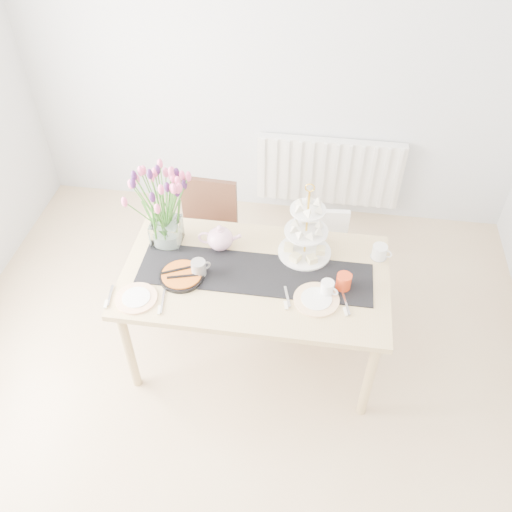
# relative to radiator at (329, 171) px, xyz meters

# --- Properties ---
(room_shell) EXTENTS (4.50, 4.50, 4.50)m
(room_shell) POSITION_rel_radiator_xyz_m (-0.50, -2.19, 0.85)
(room_shell) COLOR tan
(room_shell) RESTS_ON ground
(radiator) EXTENTS (1.20, 0.08, 0.60)m
(radiator) POSITION_rel_radiator_xyz_m (0.00, 0.00, 0.00)
(radiator) COLOR white
(radiator) RESTS_ON room_shell
(dining_table) EXTENTS (1.60, 0.90, 0.75)m
(dining_table) POSITION_rel_radiator_xyz_m (-0.40, -1.56, 0.22)
(dining_table) COLOR tan
(dining_table) RESTS_ON ground
(chair_brown) EXTENTS (0.43, 0.43, 0.83)m
(chair_brown) POSITION_rel_radiator_xyz_m (-0.85, -0.88, 0.03)
(chair_brown) COLOR #392014
(chair_brown) RESTS_ON ground
(chair_white) EXTENTS (0.43, 0.43, 0.76)m
(chair_white) POSITION_rel_radiator_xyz_m (-0.02, -1.02, -0.01)
(chair_white) COLOR white
(chair_white) RESTS_ON ground
(table_runner) EXTENTS (1.40, 0.35, 0.01)m
(table_runner) POSITION_rel_radiator_xyz_m (-0.40, -1.56, 0.30)
(table_runner) COLOR black
(table_runner) RESTS_ON dining_table
(tulip_vase) EXTENTS (0.64, 0.64, 0.55)m
(tulip_vase) POSITION_rel_radiator_xyz_m (-0.99, -1.36, 0.65)
(tulip_vase) COLOR silver
(tulip_vase) RESTS_ON dining_table
(cake_stand) EXTENTS (0.33, 0.33, 0.48)m
(cake_stand) POSITION_rel_radiator_xyz_m (-0.12, -1.34, 0.44)
(cake_stand) COLOR gold
(cake_stand) RESTS_ON dining_table
(teapot) EXTENTS (0.27, 0.23, 0.17)m
(teapot) POSITION_rel_radiator_xyz_m (-0.64, -1.37, 0.38)
(teapot) COLOR silver
(teapot) RESTS_ON dining_table
(cream_jug) EXTENTS (0.12, 0.12, 0.09)m
(cream_jug) POSITION_rel_radiator_xyz_m (0.34, -1.31, 0.35)
(cream_jug) COLOR silver
(cream_jug) RESTS_ON dining_table
(tart_tin) EXTENTS (0.27, 0.27, 0.03)m
(tart_tin) POSITION_rel_radiator_xyz_m (-0.82, -1.65, 0.32)
(tart_tin) COLOR black
(tart_tin) RESTS_ON dining_table
(mug_grey) EXTENTS (0.12, 0.12, 0.10)m
(mug_grey) POSITION_rel_radiator_xyz_m (-0.73, -1.61, 0.35)
(mug_grey) COLOR gray
(mug_grey) RESTS_ON dining_table
(mug_white) EXTENTS (0.11, 0.11, 0.09)m
(mug_white) POSITION_rel_radiator_xyz_m (0.03, -1.66, 0.35)
(mug_white) COLOR white
(mug_white) RESTS_ON dining_table
(mug_orange) EXTENTS (0.12, 0.12, 0.10)m
(mug_orange) POSITION_rel_radiator_xyz_m (0.13, -1.60, 0.35)
(mug_orange) COLOR red
(mug_orange) RESTS_ON dining_table
(plate_left) EXTENTS (0.27, 0.27, 0.01)m
(plate_left) POSITION_rel_radiator_xyz_m (-1.04, -1.85, 0.31)
(plate_left) COLOR white
(plate_left) RESTS_ON dining_table
(plate_right) EXTENTS (0.33, 0.33, 0.01)m
(plate_right) POSITION_rel_radiator_xyz_m (-0.02, -1.72, 0.31)
(plate_right) COLOR white
(plate_right) RESTS_ON dining_table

